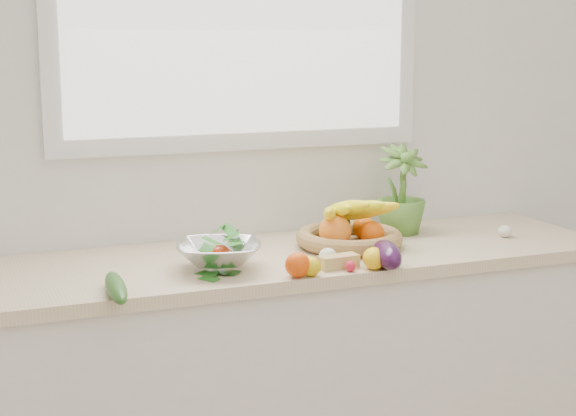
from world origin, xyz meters
name	(u,v)px	position (x,y,z in m)	size (l,w,h in m)	color
back_wall	(239,105)	(0.00, 2.25, 1.35)	(4.50, 0.02, 2.70)	white
counter_cabinet	(272,394)	(0.00, 1.95, 0.43)	(2.20, 0.58, 0.86)	silver
countertop	(271,261)	(0.00, 1.95, 0.88)	(2.24, 0.62, 0.04)	beige
orange_loose	(298,265)	(-0.02, 1.67, 0.94)	(0.07, 0.07, 0.07)	#E84707
lemon_a	(387,257)	(0.26, 1.67, 0.93)	(0.06, 0.08, 0.06)	#EAAF0C
lemon_b	(374,258)	(0.22, 1.67, 0.93)	(0.07, 0.08, 0.07)	yellow
lemon_c	(310,266)	(0.02, 1.67, 0.93)	(0.06, 0.07, 0.06)	#E1BB0C
apple	(220,257)	(-0.20, 1.84, 0.94)	(0.07, 0.07, 0.07)	#BB2D0E
ginger	(339,262)	(0.13, 1.72, 0.92)	(0.12, 0.05, 0.04)	tan
garlic_a	(342,248)	(0.20, 1.85, 0.92)	(0.06, 0.06, 0.05)	silver
garlic_b	(505,231)	(0.83, 1.88, 0.92)	(0.05, 0.05, 0.04)	white
garlic_c	(328,256)	(0.12, 1.79, 0.92)	(0.05, 0.05, 0.05)	silver
eggplant	(387,255)	(0.26, 1.67, 0.94)	(0.08, 0.20, 0.08)	#300E34
cucumber	(116,287)	(-0.54, 1.67, 0.93)	(0.05, 0.28, 0.05)	#215218
radish	(350,266)	(0.14, 1.67, 0.92)	(0.03, 0.03, 0.03)	red
potted_herb	(401,191)	(0.53, 2.08, 1.05)	(0.18, 0.18, 0.32)	#528430
fruit_basket	(348,232)	(0.27, 1.95, 0.95)	(0.41, 0.41, 0.18)	#A7844A
colander_with_spinach	(219,248)	(-0.21, 1.83, 0.97)	(0.32, 0.32, 0.13)	white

